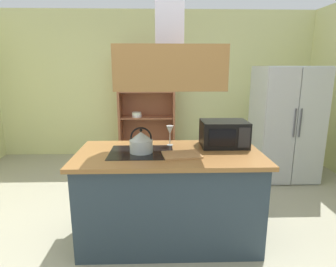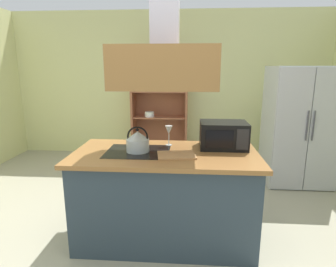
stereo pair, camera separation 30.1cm
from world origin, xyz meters
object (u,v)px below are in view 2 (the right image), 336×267
at_px(microwave, 223,135).
at_px(wine_glass_on_counter, 169,131).
at_px(refrigerator, 299,126).
at_px(cutting_board, 176,155).
at_px(kettle, 138,141).
at_px(dish_cabinet, 160,112).

bearing_deg(microwave, wine_glass_on_counter, 175.38).
relative_size(refrigerator, wine_glass_on_counter, 8.26).
height_order(cutting_board, wine_glass_on_counter, wine_glass_on_counter).
xyz_separation_m(cutting_board, microwave, (0.45, 0.31, 0.12)).
bearing_deg(wine_glass_on_counter, refrigerator, 36.83).
height_order(refrigerator, wine_glass_on_counter, refrigerator).
relative_size(refrigerator, kettle, 7.01).
distance_m(cutting_board, wine_glass_on_counter, 0.40).
distance_m(dish_cabinet, wine_glass_on_counter, 2.50).
distance_m(dish_cabinet, microwave, 2.67).
xyz_separation_m(refrigerator, dish_cabinet, (-2.14, 1.12, 0.00)).
relative_size(dish_cabinet, wine_glass_on_counter, 9.32).
relative_size(cutting_board, wine_glass_on_counter, 1.65).
bearing_deg(microwave, refrigerator, 48.03).
xyz_separation_m(refrigerator, kettle, (-2.08, -1.59, 0.15)).
xyz_separation_m(dish_cabinet, wine_glass_on_counter, (0.34, -2.47, 0.20)).
bearing_deg(wine_glass_on_counter, dish_cabinet, 97.93).
bearing_deg(dish_cabinet, microwave, -70.49).
height_order(dish_cabinet, microwave, dish_cabinet).
distance_m(dish_cabinet, kettle, 2.72).
bearing_deg(cutting_board, dish_cabinet, 98.81).
distance_m(kettle, microwave, 0.85).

